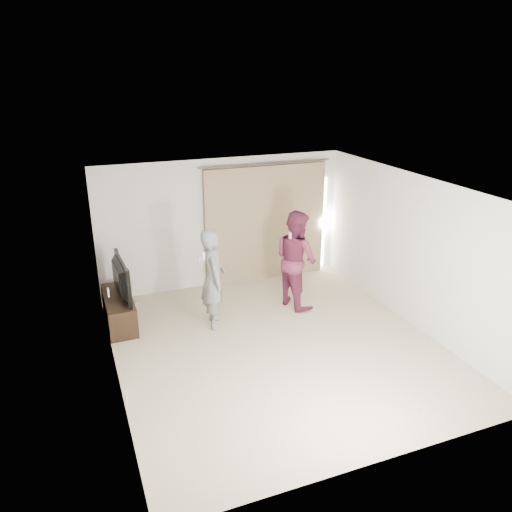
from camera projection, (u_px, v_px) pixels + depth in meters
The scene contains 10 objects.
floor at pixel (277, 346), 8.07m from camera, with size 5.50×5.50×0.00m, color tan.
wall_back at pixel (223, 223), 10.00m from camera, with size 5.00×0.04×2.60m, color beige.
wall_left at pixel (110, 298), 6.76m from camera, with size 0.04×5.50×2.60m.
ceiling at pixel (280, 188), 7.15m from camera, with size 5.00×5.50×0.01m, color silver.
curtain at pixel (267, 224), 10.29m from camera, with size 2.80×0.11×2.46m.
tv_console at pixel (119, 310), 8.70m from camera, with size 0.46×1.34×0.51m, color black.
tv at pixel (116, 279), 8.49m from camera, with size 1.18×0.15×0.68m, color black.
scratching_post at pixel (128, 296), 9.40m from camera, with size 0.34×0.34×0.45m.
person_man at pixel (213, 278), 8.44m from camera, with size 0.50×0.69×1.75m.
person_woman at pixel (296, 259), 9.19m from camera, with size 0.88×1.03×1.83m.
Camera 1 is at (-2.87, -6.42, 4.22)m, focal length 35.00 mm.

